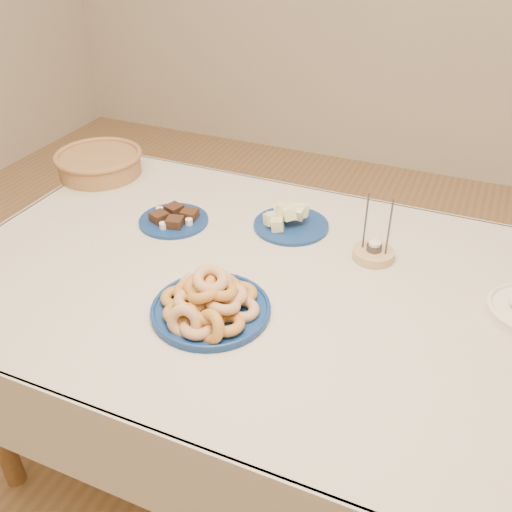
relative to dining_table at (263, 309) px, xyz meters
The scene contains 7 objects.
ground 0.64m from the dining_table, ahead, with size 5.00×5.00×0.00m, color olive.
dining_table is the anchor object (origin of this frame).
donut_platter 0.25m from the dining_table, 107.56° to the right, with size 0.30×0.30×0.13m.
melon_plate 0.31m from the dining_table, 96.67° to the left, with size 0.29×0.29×0.08m.
brownie_plate 0.42m from the dining_table, 156.53° to the left, with size 0.22×0.22×0.04m.
wicker_basket 0.88m from the dining_table, 155.58° to the left, with size 0.37×0.37×0.08m.
candle_holder 0.34m from the dining_table, 40.30° to the left, with size 0.13×0.13×0.19m.
Camera 1 is at (0.47, -1.14, 1.64)m, focal length 40.00 mm.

